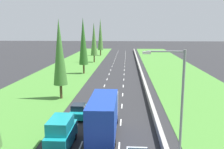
# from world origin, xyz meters

# --- Properties ---
(ground_plane) EXTENTS (300.00, 300.00, 0.00)m
(ground_plane) POSITION_xyz_m (0.00, 60.00, 0.00)
(ground_plane) COLOR #28282B
(ground_plane) RESTS_ON ground
(grass_verge_left) EXTENTS (14.00, 140.00, 0.04)m
(grass_verge_left) POSITION_xyz_m (-12.65, 60.00, 0.02)
(grass_verge_left) COLOR #478433
(grass_verge_left) RESTS_ON ground
(grass_verge_right) EXTENTS (14.00, 140.00, 0.04)m
(grass_verge_right) POSITION_xyz_m (14.35, 60.00, 0.02)
(grass_verge_right) COLOR #478433
(grass_verge_right) RESTS_ON ground
(median_barrier) EXTENTS (0.44, 120.00, 0.85)m
(median_barrier) POSITION_xyz_m (5.70, 60.00, 0.42)
(median_barrier) COLOR #9E9B93
(median_barrier) RESTS_ON ground
(lane_markings) EXTENTS (3.64, 116.00, 0.01)m
(lane_markings) POSITION_xyz_m (0.00, 60.00, 0.01)
(lane_markings) COLOR white
(lane_markings) RESTS_ON ground
(blue_box_truck_centre_lane) EXTENTS (2.46, 9.40, 4.18)m
(blue_box_truck_centre_lane) POSITION_xyz_m (0.20, 23.12, 2.18)
(blue_box_truck_centre_lane) COLOR black
(blue_box_truck_centre_lane) RESTS_ON ground
(teal_van_left_lane) EXTENTS (1.96, 4.90, 2.82)m
(teal_van_left_lane) POSITION_xyz_m (-3.38, 20.67, 1.40)
(teal_van_left_lane) COLOR teal
(teal_van_left_lane) RESTS_ON ground
(teal_hatchback_left_lane) EXTENTS (1.74, 3.90, 1.72)m
(teal_hatchback_left_lane) POSITION_xyz_m (-3.29, 28.25, 0.84)
(teal_hatchback_left_lane) COLOR teal
(teal_hatchback_left_lane) RESTS_ON ground
(poplar_tree_second) EXTENTS (2.10, 2.10, 11.96)m
(poplar_tree_second) POSITION_xyz_m (-7.56, 36.22, 7.03)
(poplar_tree_second) COLOR #4C3823
(poplar_tree_second) RESTS_ON ground
(poplar_tree_third) EXTENTS (2.13, 2.13, 13.04)m
(poplar_tree_third) POSITION_xyz_m (-7.75, 57.41, 7.57)
(poplar_tree_third) COLOR #4C3823
(poplar_tree_third) RESTS_ON ground
(poplar_tree_fourth) EXTENTS (2.11, 2.11, 12.40)m
(poplar_tree_fourth) POSITION_xyz_m (-7.90, 77.29, 7.25)
(poplar_tree_fourth) COLOR #4C3823
(poplar_tree_fourth) RESTS_ON ground
(poplar_tree_fifth) EXTENTS (2.16, 2.16, 14.35)m
(poplar_tree_fifth) POSITION_xyz_m (-7.98, 96.95, 8.23)
(poplar_tree_fifth) COLOR #4C3823
(poplar_tree_fifth) RESTS_ON ground
(street_light_mast) EXTENTS (3.20, 0.28, 9.00)m
(street_light_mast) POSITION_xyz_m (6.27, 18.75, 5.23)
(street_light_mast) COLOR gray
(street_light_mast) RESTS_ON ground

